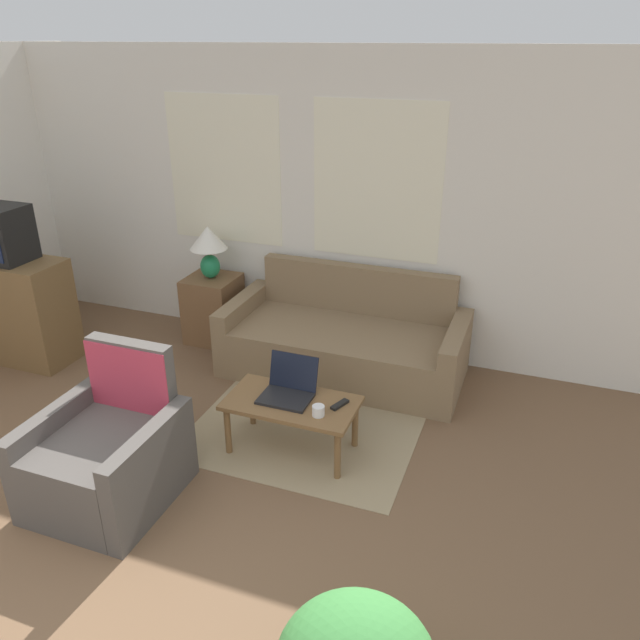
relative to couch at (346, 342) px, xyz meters
The scene contains 11 objects.
wall_back 1.26m from the couch, 138.35° to the left, with size 6.66×0.06×2.60m.
rug 0.70m from the couch, 88.80° to the right, with size 1.62×1.99×0.01m.
couch is the anchor object (origin of this frame).
armchair 2.21m from the couch, 113.06° to the right, with size 0.78×0.83×0.93m.
tv_dresser 2.92m from the couch, 164.48° to the right, with size 0.99×0.49×0.92m.
side_table 1.36m from the couch, behind, with size 0.45×0.45×0.63m.
table_lamp 1.52m from the couch, behind, with size 0.34×0.34×0.48m.
coffee_table 1.23m from the couch, 89.37° to the right, with size 0.90×0.48×0.39m.
laptop 1.18m from the couch, 91.58° to the right, with size 0.35×0.32×0.26m.
cup_navy 1.35m from the couch, 79.45° to the right, with size 0.08×0.08×0.07m.
tv_remote 1.22m from the couch, 73.72° to the right, with size 0.10×0.16×0.02m.
Camera 1 is at (1.98, -1.28, 2.66)m, focal length 35.00 mm.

